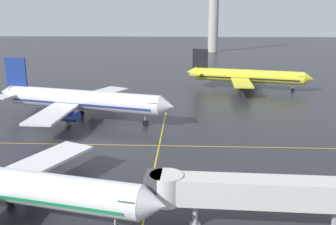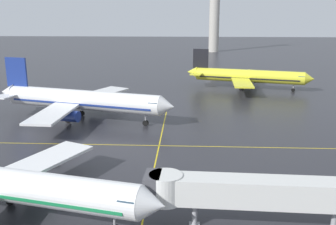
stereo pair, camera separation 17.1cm
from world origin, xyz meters
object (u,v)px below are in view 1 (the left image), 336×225
Objects in this scene: jet_bridge at (240,191)px; airliner_second_row at (80,100)px; airliner_front_gate at (4,185)px; airliner_third_row at (247,76)px; control_tower at (214,3)px.

airliner_second_row is at bearing 124.19° from jet_bridge.
airliner_front_gate is 1.01× the size of airliner_third_row.
airliner_front_gate is 37.61m from airliner_second_row.
airliner_front_gate is at bearing -100.77° from control_tower.
airliner_third_row is (37.35, 32.91, -0.41)m from airliner_second_row.
control_tower reaches higher than airliner_second_row.
airliner_front_gate is at bearing -86.92° from airliner_second_row.
airliner_second_row is 0.88× the size of control_tower.
control_tower is (32.25, 169.48, 20.97)m from airliner_front_gate.
jet_bridge is (26.21, -38.59, -0.01)m from airliner_second_row.
airliner_second_row is 46.65m from jet_bridge.
airliner_front_gate reaches higher than airliner_third_row.
airliner_third_row is 0.79× the size of control_tower.
jet_bridge is at bearing -98.86° from airliner_third_row.
control_tower reaches higher than airliner_front_gate.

